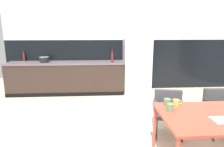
{
  "coord_description": "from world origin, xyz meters",
  "views": [
    {
      "loc": [
        -0.75,
        -2.79,
        1.73
      ],
      "look_at": [
        -0.55,
        0.63,
        0.96
      ],
      "focal_mm": 31.18,
      "sensor_mm": 36.0,
      "label": 1
    }
  ],
  "objects_px": {
    "refrigerator_column": "(137,57)",
    "armchair_far_side": "(220,105)",
    "cooking_pot": "(44,60)",
    "mug_tall_blue": "(170,107)",
    "mug_white_ceramic": "(167,102)",
    "armchair_head_of_table": "(169,107)",
    "bottle_wine_green": "(112,57)",
    "mug_wide_latte": "(176,103)",
    "bottle_spice_small": "(24,57)"
  },
  "relations": [
    {
      "from": "refrigerator_column",
      "to": "bottle_wine_green",
      "type": "relative_size",
      "value": 5.79
    },
    {
      "from": "mug_tall_blue",
      "to": "cooking_pot",
      "type": "height_order",
      "value": "cooking_pot"
    },
    {
      "from": "cooking_pot",
      "to": "armchair_far_side",
      "type": "bearing_deg",
      "value": -33.98
    },
    {
      "from": "refrigerator_column",
      "to": "mug_tall_blue",
      "type": "xyz_separation_m",
      "value": [
        -0.15,
        -3.09,
        -0.22
      ]
    },
    {
      "from": "armchair_far_side",
      "to": "armchair_head_of_table",
      "type": "distance_m",
      "value": 0.87
    },
    {
      "from": "armchair_far_side",
      "to": "cooking_pot",
      "type": "distance_m",
      "value": 4.26
    },
    {
      "from": "mug_wide_latte",
      "to": "mug_tall_blue",
      "type": "bearing_deg",
      "value": -129.64
    },
    {
      "from": "mug_wide_latte",
      "to": "mug_white_ceramic",
      "type": "relative_size",
      "value": 0.94
    },
    {
      "from": "armchair_head_of_table",
      "to": "cooking_pot",
      "type": "distance_m",
      "value": 3.55
    },
    {
      "from": "mug_white_ceramic",
      "to": "bottle_wine_green",
      "type": "xyz_separation_m",
      "value": [
        -0.57,
        2.76,
        0.23
      ]
    },
    {
      "from": "armchair_far_side",
      "to": "cooking_pot",
      "type": "bearing_deg",
      "value": -31.52
    },
    {
      "from": "refrigerator_column",
      "to": "armchair_far_side",
      "type": "xyz_separation_m",
      "value": [
        0.98,
        -2.37,
        -0.5
      ]
    },
    {
      "from": "cooking_pot",
      "to": "bottle_wine_green",
      "type": "relative_size",
      "value": 0.73
    },
    {
      "from": "bottle_spice_small",
      "to": "armchair_far_side",
      "type": "bearing_deg",
      "value": -32.23
    },
    {
      "from": "mug_tall_blue",
      "to": "bottle_spice_small",
      "type": "distance_m",
      "value": 4.48
    },
    {
      "from": "armchair_far_side",
      "to": "mug_wide_latte",
      "type": "distance_m",
      "value": 1.16
    },
    {
      "from": "refrigerator_column",
      "to": "mug_wide_latte",
      "type": "height_order",
      "value": "refrigerator_column"
    },
    {
      "from": "refrigerator_column",
      "to": "armchair_far_side",
      "type": "height_order",
      "value": "refrigerator_column"
    },
    {
      "from": "mug_wide_latte",
      "to": "cooking_pot",
      "type": "height_order",
      "value": "cooking_pot"
    },
    {
      "from": "mug_tall_blue",
      "to": "mug_white_ceramic",
      "type": "relative_size",
      "value": 0.93
    },
    {
      "from": "armchair_head_of_table",
      "to": "bottle_wine_green",
      "type": "distance_m",
      "value": 2.39
    },
    {
      "from": "mug_tall_blue",
      "to": "bottle_wine_green",
      "type": "height_order",
      "value": "bottle_wine_green"
    },
    {
      "from": "mug_tall_blue",
      "to": "mug_white_ceramic",
      "type": "xyz_separation_m",
      "value": [
        0.03,
        0.19,
        -0.0
      ]
    },
    {
      "from": "armchair_head_of_table",
      "to": "bottle_wine_green",
      "type": "height_order",
      "value": "bottle_wine_green"
    },
    {
      "from": "cooking_pot",
      "to": "mug_tall_blue",
      "type": "bearing_deg",
      "value": -52.35
    },
    {
      "from": "mug_tall_blue",
      "to": "mug_white_ceramic",
      "type": "bearing_deg",
      "value": 81.33
    },
    {
      "from": "bottle_spice_small",
      "to": "armchair_head_of_table",
      "type": "bearing_deg",
      "value": -38.05
    },
    {
      "from": "armchair_head_of_table",
      "to": "bottle_wine_green",
      "type": "relative_size",
      "value": 2.11
    },
    {
      "from": "mug_white_ceramic",
      "to": "armchair_head_of_table",
      "type": "bearing_deg",
      "value": 67.54
    },
    {
      "from": "refrigerator_column",
      "to": "mug_white_ceramic",
      "type": "bearing_deg",
      "value": -92.45
    },
    {
      "from": "mug_tall_blue",
      "to": "bottle_spice_small",
      "type": "relative_size",
      "value": 0.44
    },
    {
      "from": "mug_tall_blue",
      "to": "bottle_wine_green",
      "type": "xyz_separation_m",
      "value": [
        -0.55,
        2.94,
        0.23
      ]
    },
    {
      "from": "armchair_head_of_table",
      "to": "mug_tall_blue",
      "type": "relative_size",
      "value": 5.87
    },
    {
      "from": "refrigerator_column",
      "to": "armchair_head_of_table",
      "type": "height_order",
      "value": "refrigerator_column"
    },
    {
      "from": "armchair_far_side",
      "to": "mug_white_ceramic",
      "type": "relative_size",
      "value": 5.63
    },
    {
      "from": "armchair_head_of_table",
      "to": "bottle_spice_small",
      "type": "height_order",
      "value": "bottle_spice_small"
    },
    {
      "from": "refrigerator_column",
      "to": "mug_wide_latte",
      "type": "distance_m",
      "value": 2.92
    },
    {
      "from": "mug_tall_blue",
      "to": "mug_wide_latte",
      "type": "height_order",
      "value": "mug_tall_blue"
    },
    {
      "from": "refrigerator_column",
      "to": "armchair_far_side",
      "type": "distance_m",
      "value": 2.61
    },
    {
      "from": "refrigerator_column",
      "to": "bottle_spice_small",
      "type": "relative_size",
      "value": 7.1
    },
    {
      "from": "refrigerator_column",
      "to": "bottle_wine_green",
      "type": "distance_m",
      "value": 0.71
    },
    {
      "from": "mug_tall_blue",
      "to": "refrigerator_column",
      "type": "bearing_deg",
      "value": 87.17
    },
    {
      "from": "bottle_spice_small",
      "to": "mug_white_ceramic",
      "type": "bearing_deg",
      "value": -46.01
    },
    {
      "from": "mug_white_ceramic",
      "to": "mug_wide_latte",
      "type": "bearing_deg",
      "value": -4.5
    },
    {
      "from": "mug_tall_blue",
      "to": "cooking_pot",
      "type": "distance_m",
      "value": 3.9
    },
    {
      "from": "armchair_head_of_table",
      "to": "mug_tall_blue",
      "type": "xyz_separation_m",
      "value": [
        -0.27,
        -0.76,
        0.32
      ]
    },
    {
      "from": "mug_white_ceramic",
      "to": "bottle_wine_green",
      "type": "relative_size",
      "value": 0.39
    },
    {
      "from": "mug_wide_latte",
      "to": "bottle_wine_green",
      "type": "relative_size",
      "value": 0.36
    },
    {
      "from": "refrigerator_column",
      "to": "bottle_spice_small",
      "type": "xyz_separation_m",
      "value": [
        -3.15,
        0.23,
        -0.0
      ]
    },
    {
      "from": "mug_wide_latte",
      "to": "armchair_far_side",
      "type": "bearing_deg",
      "value": 28.71
    }
  ]
}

